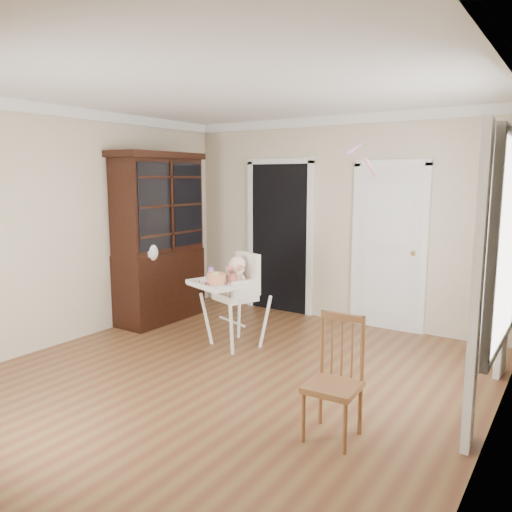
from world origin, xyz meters
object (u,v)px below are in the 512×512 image
Objects in this scene: cake at (216,279)px; sippy_cup at (211,273)px; high_chair at (235,288)px; dining_chair at (334,382)px; china_cabinet at (159,238)px.

sippy_cup reaches higher than cake.
cake is 1.48× the size of sippy_cup.
dining_chair is at bearing -15.59° from high_chair.
high_chair is 0.29m from cake.
dining_chair is at bearing -28.24° from cake.
high_chair reaches higher than sippy_cup.
high_chair is 4.18× the size of cake.
high_chair reaches higher than cake.
high_chair is at bearing -12.19° from china_cabinet.
cake is 0.12× the size of china_cabinet.
china_cabinet reaches higher than dining_chair.
china_cabinet is at bearing 151.51° from dining_chair.
dining_chair is (1.80, -1.25, -0.25)m from high_chair.
china_cabinet is (-1.47, 0.32, 0.45)m from high_chair.
sippy_cup is 2.42m from dining_chair.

